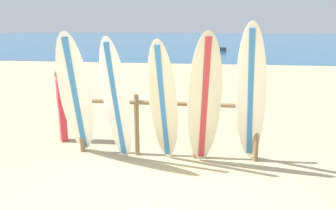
# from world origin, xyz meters

# --- Properties ---
(ocean_water) EXTENTS (120.00, 80.00, 0.01)m
(ocean_water) POSITION_xyz_m (0.00, 58.00, 0.00)
(ocean_water) COLOR #1E5984
(ocean_water) RESTS_ON ground
(surfboard_rack) EXTENTS (3.40, 0.09, 1.18)m
(surfboard_rack) POSITION_xyz_m (-0.15, 2.54, 0.75)
(surfboard_rack) COLOR olive
(surfboard_rack) RESTS_ON ground
(surfboard_leaning_far_left) EXTENTS (0.74, 1.18, 2.35)m
(surfboard_leaning_far_left) POSITION_xyz_m (-1.70, 2.16, 1.17)
(surfboard_leaning_far_left) COLOR white
(surfboard_leaning_far_left) RESTS_ON ground
(surfboard_leaning_left) EXTENTS (0.61, 0.70, 2.26)m
(surfboard_leaning_left) POSITION_xyz_m (-0.95, 2.13, 1.13)
(surfboard_leaning_left) COLOR white
(surfboard_leaning_left) RESTS_ON ground
(surfboard_leaning_center_left) EXTENTS (0.58, 0.80, 2.23)m
(surfboard_leaning_center_left) POSITION_xyz_m (-0.13, 2.16, 1.11)
(surfboard_leaning_center_left) COLOR beige
(surfboard_leaning_center_left) RESTS_ON ground
(surfboard_leaning_center) EXTENTS (0.68, 0.70, 2.35)m
(surfboard_leaning_center) POSITION_xyz_m (0.56, 2.19, 1.18)
(surfboard_leaning_center) COLOR beige
(surfboard_leaning_center) RESTS_ON ground
(surfboard_leaning_center_right) EXTENTS (0.66, 1.05, 2.49)m
(surfboard_leaning_center_right) POSITION_xyz_m (1.33, 2.29, 1.25)
(surfboard_leaning_center_right) COLOR white
(surfboard_leaning_center_right) RESTS_ON ground
(beachgoer_standing) EXTENTS (0.27, 0.29, 1.55)m
(beachgoer_standing) POSITION_xyz_m (-2.44, 3.09, 0.85)
(beachgoer_standing) COLOR #D8333F
(beachgoer_standing) RESTS_ON ground
(small_boat_offshore) EXTENTS (2.75, 1.02, 0.71)m
(small_boat_offshore) POSITION_xyz_m (0.26, 29.10, 0.26)
(small_boat_offshore) COLOR #333842
(small_boat_offshore) RESTS_ON ocean_water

